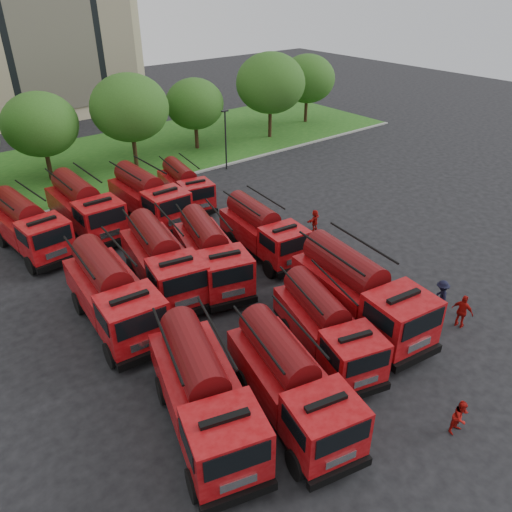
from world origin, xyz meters
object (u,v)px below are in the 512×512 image
Objects in this scene: fire_truck_11 at (185,186)px; fire_truck_10 at (148,197)px; fire_truck_8 at (29,226)px; fire_truck_6 at (211,253)px; firefighter_2 at (459,326)px; fire_truck_5 at (162,260)px; fire_truck_0 at (204,393)px; firefighter_3 at (438,311)px; fire_truck_2 at (326,327)px; fire_truck_4 at (113,294)px; firefighter_4 at (149,326)px; fire_truck_9 at (85,207)px; fire_truck_3 at (359,292)px; fire_truck_7 at (262,231)px; firefighter_1 at (457,431)px; firefighter_0 at (410,356)px; fire_truck_1 at (291,382)px; firefighter_5 at (314,230)px.

fire_truck_10 is at bearing -158.08° from fire_truck_11.
fire_truck_10 is at bearing -9.64° from fire_truck_8.
fire_truck_6 reaches higher than firefighter_2.
fire_truck_5 is 1.03× the size of fire_truck_8.
fire_truck_0 is at bearing -109.75° from fire_truck_6.
firefighter_3 is (14.18, -19.50, -1.69)m from fire_truck_8.
fire_truck_0 is 1.13× the size of fire_truck_2.
fire_truck_2 is 0.91× the size of fire_truck_6.
fire_truck_4 reaches higher than firefighter_4.
fire_truck_0 is 4.41× the size of firefighter_2.
fire_truck_0 is 1.02× the size of fire_truck_9.
firefighter_4 is at bearing 150.98° from fire_truck_3.
fire_truck_7 reaches higher than firefighter_4.
firefighter_0 is at bearing 64.88° from firefighter_1.
fire_truck_9 is at bearing -55.21° from firefighter_4.
firefighter_0 is at bearing -69.13° from fire_truck_8.
firefighter_4 is at bearing 144.18° from fire_truck_2.
firefighter_3 is at bearing -37.43° from fire_truck_6.
fire_truck_7 is at bearing -53.34° from fire_truck_9.
firefighter_1 is at bearing -99.08° from fire_truck_3.
fire_truck_1 is 3.84× the size of firefighter_4.
fire_truck_0 is at bearing 123.11° from firefighter_4.
firefighter_4 is (-4.88, -1.68, -1.67)m from fire_truck_6.
fire_truck_6 is 1.16× the size of fire_truck_11.
fire_truck_11 is 19.91m from firefighter_3.
firefighter_3 is (10.46, -19.94, -1.76)m from fire_truck_9.
fire_truck_7 is at bearing 92.58° from fire_truck_3.
fire_truck_0 is 1.11× the size of fire_truck_7.
fire_truck_2 reaches higher than firefighter_3.
fire_truck_9 is 5.14× the size of firefighter_1.
fire_truck_4 is at bearing -78.24° from firefighter_3.
fire_truck_8 is (-0.82, 10.17, -0.07)m from fire_truck_4.
firefighter_5 is (11.94, -9.34, -1.76)m from fire_truck_9.
firefighter_0 is 1.07× the size of firefighter_3.
fire_truck_0 is 21.18m from fire_truck_11.
fire_truck_4 reaches higher than fire_truck_9.
firefighter_5 is at bearing 9.77° from fire_truck_5.
fire_truck_8 is 4.19× the size of firefighter_3.
firefighter_1 is (3.76, -15.69, -1.72)m from fire_truck_5.
fire_truck_1 is 8.75m from firefighter_4.
fire_truck_4 is at bearing -3.01° from firefighter_4.
fire_truck_9 is 4.25× the size of firefighter_3.
fire_truck_2 is at bearing -71.27° from fire_truck_6.
fire_truck_11 is (4.36, 9.80, -0.21)m from fire_truck_6.
fire_truck_9 is (2.89, 10.61, -0.01)m from fire_truck_4.
firefighter_5 is (1.48, 10.60, 0.00)m from firefighter_3.
fire_truck_9 is at bearing -105.62° from firefighter_3.
fire_truck_10 is 20.36m from firefighter_0.
fire_truck_3 is 7.49m from firefighter_1.
fire_truck_3 is 1.05× the size of fire_truck_5.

